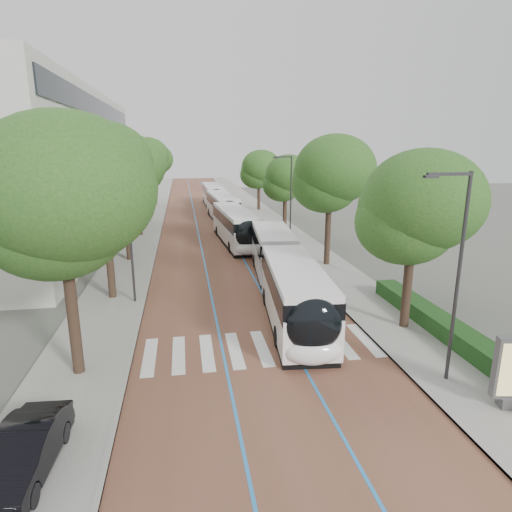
# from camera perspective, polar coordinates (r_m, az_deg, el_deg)

# --- Properties ---
(ground) EXTENTS (160.00, 160.00, 0.00)m
(ground) POSITION_cam_1_polar(r_m,az_deg,el_deg) (19.06, 0.75, -13.56)
(ground) COLOR #51544C
(ground) RESTS_ON ground
(road) EXTENTS (11.00, 140.00, 0.02)m
(road) POSITION_cam_1_polar(r_m,az_deg,el_deg) (57.33, -6.55, 5.35)
(road) COLOR brown
(road) RESTS_ON ground
(sidewalk_left) EXTENTS (4.00, 140.00, 0.12)m
(sidewalk_left) POSITION_cam_1_polar(r_m,az_deg,el_deg) (57.41, -14.08, 5.08)
(sidewalk_left) COLOR gray
(sidewalk_left) RESTS_ON ground
(sidewalk_right) EXTENTS (4.00, 140.00, 0.12)m
(sidewalk_right) POSITION_cam_1_polar(r_m,az_deg,el_deg) (58.21, 0.87, 5.63)
(sidewalk_right) COLOR gray
(sidewalk_right) RESTS_ON ground
(kerb_left) EXTENTS (0.20, 140.00, 0.14)m
(kerb_left) POSITION_cam_1_polar(r_m,az_deg,el_deg) (57.30, -12.18, 5.17)
(kerb_left) COLOR gray
(kerb_left) RESTS_ON ground
(kerb_right) EXTENTS (0.20, 140.00, 0.14)m
(kerb_right) POSITION_cam_1_polar(r_m,az_deg,el_deg) (57.90, -0.99, 5.58)
(kerb_right) COLOR gray
(kerb_right) RESTS_ON ground
(zebra_crossing) EXTENTS (10.55, 3.60, 0.01)m
(zebra_crossing) POSITION_cam_1_polar(r_m,az_deg,el_deg) (19.95, 0.79, -12.12)
(zebra_crossing) COLOR silver
(zebra_crossing) RESTS_ON ground
(lane_line_left) EXTENTS (0.12, 126.00, 0.01)m
(lane_line_left) POSITION_cam_1_polar(r_m,az_deg,el_deg) (57.27, -8.16, 5.30)
(lane_line_left) COLOR #277BC4
(lane_line_left) RESTS_ON road
(lane_line_right) EXTENTS (0.12, 126.00, 0.01)m
(lane_line_right) POSITION_cam_1_polar(r_m,az_deg,el_deg) (57.44, -4.96, 5.42)
(lane_line_right) COLOR #277BC4
(lane_line_right) RESTS_ON road
(office_building) EXTENTS (18.11, 40.00, 14.00)m
(office_building) POSITION_cam_1_polar(r_m,az_deg,el_deg) (47.51, -30.42, 10.13)
(office_building) COLOR #BCB9AE
(office_building) RESTS_ON ground
(hedge) EXTENTS (1.20, 14.00, 0.80)m
(hedge) POSITION_cam_1_polar(r_m,az_deg,el_deg) (22.21, 24.85, -9.28)
(hedge) COLOR #153D15
(hedge) RESTS_ON sidewalk_right
(streetlight_near) EXTENTS (1.82, 0.20, 8.00)m
(streetlight_near) POSITION_cam_1_polar(r_m,az_deg,el_deg) (17.17, 25.07, -0.86)
(streetlight_near) COLOR #303032
(streetlight_near) RESTS_ON sidewalk_right
(streetlight_far) EXTENTS (1.82, 0.20, 8.00)m
(streetlight_far) POSITION_cam_1_polar(r_m,az_deg,el_deg) (39.97, 4.42, 8.45)
(streetlight_far) COLOR #303032
(streetlight_far) RESTS_ON sidewalk_right
(lamp_post_left) EXTENTS (0.14, 0.14, 8.00)m
(lamp_post_left) POSITION_cam_1_polar(r_m,az_deg,el_deg) (25.20, -16.44, 2.79)
(lamp_post_left) COLOR #303032
(lamp_post_left) RESTS_ON sidewalk_left
(trees_left) EXTENTS (6.49, 61.14, 9.73)m
(trees_left) POSITION_cam_1_polar(r_m,az_deg,el_deg) (40.31, -16.31, 10.91)
(trees_left) COLOR black
(trees_left) RESTS_ON ground
(trees_right) EXTENTS (5.94, 47.61, 9.26)m
(trees_right) POSITION_cam_1_polar(r_m,az_deg,el_deg) (39.08, 6.42, 9.97)
(trees_right) COLOR black
(trees_right) RESTS_ON ground
(lead_bus) EXTENTS (4.17, 18.55, 3.20)m
(lead_bus) POSITION_cam_1_polar(r_m,az_deg,el_deg) (25.35, 3.77, -2.39)
(lead_bus) COLOR black
(lead_bus) RESTS_ON ground
(bus_queued_0) EXTENTS (3.32, 12.53, 3.20)m
(bus_queued_0) POSITION_cam_1_polar(r_m,az_deg,el_deg) (40.04, -2.66, 3.86)
(bus_queued_0) COLOR white
(bus_queued_0) RESTS_ON ground
(bus_queued_1) EXTENTS (3.19, 12.52, 3.20)m
(bus_queued_1) POSITION_cam_1_polar(r_m,az_deg,el_deg) (53.01, -4.45, 6.43)
(bus_queued_1) COLOR white
(bus_queued_1) RESTS_ON ground
(bus_queued_2) EXTENTS (2.74, 12.44, 3.20)m
(bus_queued_2) POSITION_cam_1_polar(r_m,az_deg,el_deg) (66.52, -5.72, 8.02)
(bus_queued_2) COLOR white
(bus_queued_2) RESTS_ON ground
(parked_car) EXTENTS (1.71, 4.23, 1.37)m
(parked_car) POSITION_cam_1_polar(r_m,az_deg,el_deg) (14.37, -28.54, -22.04)
(parked_car) COLOR black
(parked_car) RESTS_ON sidewalk_left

